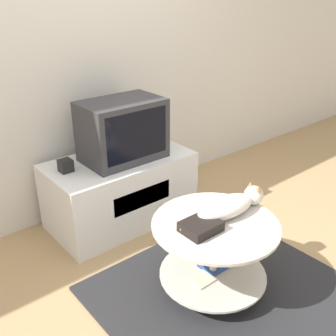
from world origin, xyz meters
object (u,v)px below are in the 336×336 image
tv (122,130)px  speaker (66,166)px  dvd_box (201,226)px  cat (230,205)px

tv → speaker: size_ratio=6.75×
tv → speaker: (-0.44, 0.07, -0.18)m
dvd_box → cat: bearing=5.0°
tv → cat: size_ratio=0.95×
tv → dvd_box: tv is taller
tv → speaker: 0.48m
speaker → dvd_box: 1.12m
speaker → cat: (0.51, -1.07, -0.03)m
speaker → dvd_box: (0.25, -1.09, -0.05)m
dvd_box → cat: cat is taller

